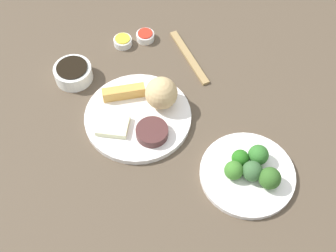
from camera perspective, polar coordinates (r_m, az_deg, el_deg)
The scene contains 19 objects.
tabletop at distance 1.13m, azimuth -4.42°, elevation 0.46°, with size 2.20×2.20×0.02m, color #4F4132.
main_plate at distance 1.12m, azimuth -3.94°, elevation 1.22°, with size 0.27×0.27×0.02m, color white.
rice_scoop at distance 1.10m, azimuth -0.88°, elevation 4.32°, with size 0.08×0.08×0.08m, color tan.
spring_roll at distance 1.14m, azimuth -5.80°, elevation 4.37°, with size 0.11×0.02×0.03m, color gold.
crab_rangoon_wonton at distance 1.09m, azimuth -7.20°, elevation 0.06°, with size 0.06×0.08×0.02m, color beige.
stir_fry_heap at distance 1.07m, azimuth -2.09°, elevation -0.79°, with size 0.08×0.08×0.02m, color #482625.
broccoli_plate at distance 1.05m, azimuth 10.30°, elevation -6.18°, with size 0.22×0.22×0.01m, color white.
broccoli_floret_0 at distance 1.02m, azimuth 10.93°, elevation -5.80°, with size 0.05×0.05×0.05m, color #355C32.
broccoli_floret_1 at distance 1.04m, azimuth 9.40°, elevation -4.15°, with size 0.04×0.04×0.04m, color #246819.
broccoli_floret_2 at distance 1.04m, azimuth 11.70°, elevation -3.71°, with size 0.05×0.05×0.05m, color #2F6B28.
broccoli_floret_3 at distance 1.02m, azimuth 13.13°, elevation -6.66°, with size 0.05×0.05×0.05m, color #2F5B21.
broccoli_floret_4 at distance 1.01m, azimuth 8.58°, elevation -5.74°, with size 0.04×0.04×0.04m, color #397326.
soy_sauce_bowl at distance 1.22m, azimuth -12.25°, elevation 6.75°, with size 0.10×0.10×0.04m, color white.
soy_sauce_bowl_liquid at distance 1.20m, azimuth -12.44°, elevation 7.46°, with size 0.08×0.08×0.00m, color black.
sauce_ramekin_hot_mustard at distance 1.29m, azimuth -5.91°, elevation 10.89°, with size 0.05×0.05×0.02m, color white.
sauce_ramekin_hot_mustard_liquid at distance 1.29m, azimuth -5.96°, elevation 11.29°, with size 0.04×0.04×0.00m, color yellow.
sauce_ramekin_sweet_and_sour at distance 1.30m, azimuth -2.98°, elevation 11.59°, with size 0.05×0.05×0.02m, color white.
sauce_ramekin_sweet_and_sour_liquid at distance 1.30m, azimuth -3.00°, elevation 11.99°, with size 0.04×0.04×0.00m, color red.
chopsticks_pair at distance 1.26m, azimuth 2.76°, elevation 8.99°, with size 0.22×0.02×0.01m, color #9C7D4D.
Camera 1 is at (0.61, 0.22, 0.94)m, focal length 46.72 mm.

